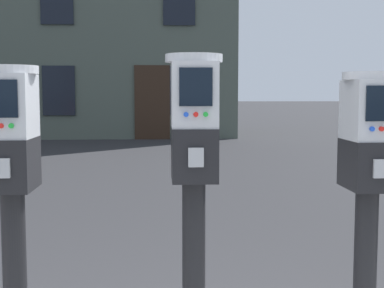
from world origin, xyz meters
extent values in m
cube|color=black|center=(-0.86, -0.14, 1.07)|extent=(0.17, 0.24, 0.19)
cube|color=#A5A8AD|center=(-0.86, -0.27, 1.07)|extent=(0.06, 0.01, 0.07)
cube|color=#B7BABF|center=(-0.86, -0.14, 1.29)|extent=(0.17, 0.23, 0.24)
cube|color=black|center=(-0.86, -0.26, 1.32)|extent=(0.12, 0.01, 0.13)
cylinder|color=red|center=(-0.86, -0.26, 1.22)|extent=(0.02, 0.01, 0.02)
cylinder|color=green|center=(-0.82, -0.26, 1.22)|extent=(0.02, 0.01, 0.02)
cylinder|color=#B7BABF|center=(-0.86, -0.14, 1.42)|extent=(0.22, 0.22, 0.03)
cube|color=black|center=(-0.17, -0.14, 1.11)|extent=(0.17, 0.24, 0.20)
cube|color=#A5A8AD|center=(-0.17, -0.27, 1.11)|extent=(0.06, 0.01, 0.07)
cube|color=#B7BABF|center=(-0.17, -0.14, 1.33)|extent=(0.17, 0.23, 0.25)
cube|color=black|center=(-0.17, -0.26, 1.36)|extent=(0.12, 0.01, 0.14)
cylinder|color=blue|center=(-0.21, -0.26, 1.26)|extent=(0.02, 0.01, 0.02)
cylinder|color=red|center=(-0.17, -0.26, 1.26)|extent=(0.02, 0.01, 0.02)
cylinder|color=green|center=(-0.14, -0.26, 1.26)|extent=(0.02, 0.01, 0.02)
cylinder|color=#B7BABF|center=(-0.17, -0.14, 1.47)|extent=(0.22, 0.22, 0.03)
cube|color=black|center=(0.51, -0.14, 1.06)|extent=(0.17, 0.24, 0.19)
cube|color=#A5A8AD|center=(0.51, -0.27, 1.06)|extent=(0.06, 0.01, 0.07)
cube|color=#B7BABF|center=(0.51, -0.14, 1.27)|extent=(0.17, 0.23, 0.23)
cube|color=black|center=(0.51, -0.26, 1.30)|extent=(0.12, 0.01, 0.13)
cylinder|color=blue|center=(0.47, -0.26, 1.20)|extent=(0.02, 0.01, 0.02)
cylinder|color=red|center=(0.51, -0.26, 1.20)|extent=(0.02, 0.01, 0.02)
cylinder|color=#B7BABF|center=(0.51, -0.14, 1.40)|extent=(0.22, 0.22, 0.03)
cube|color=black|center=(-2.96, 13.62, 1.39)|extent=(0.90, 0.06, 1.39)
cube|color=black|center=(0.42, 13.62, 1.39)|extent=(0.90, 0.06, 1.39)
cube|color=black|center=(0.42, 13.62, 3.91)|extent=(0.90, 0.06, 1.39)
cube|color=black|center=(-0.35, 13.62, 1.05)|extent=(1.00, 0.07, 2.10)
camera|label=1|loc=(-0.33, -2.24, 1.34)|focal=52.09mm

